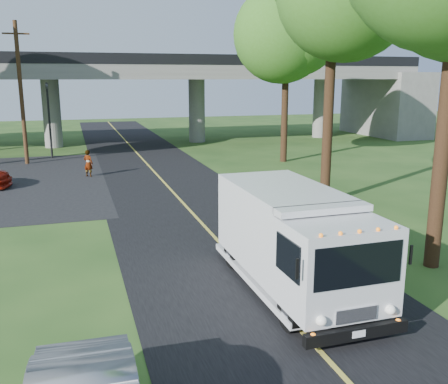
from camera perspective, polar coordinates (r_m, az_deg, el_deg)
name	(u,v)px	position (r m, az deg, el deg)	size (l,w,h in m)	color
ground	(275,303)	(12.90, 5.84, -12.55)	(120.00, 120.00, 0.00)	#254719
road	(186,207)	(21.92, -4.33, -1.70)	(7.00, 90.00, 0.02)	black
lane_line	(186,206)	(21.91, -4.33, -1.65)	(0.12, 90.00, 0.01)	gold
overpass	(126,90)	(42.96, -11.10, 11.41)	(54.00, 10.00, 7.30)	slate
traffic_signal	(49,112)	(36.80, -19.40, 8.58)	(0.18, 0.22, 5.20)	black
utility_pole	(21,93)	(34.83, -22.18, 10.46)	(1.60, 0.26, 9.00)	#472D19
tree_right_far	(291,33)	(33.63, 7.64, 17.56)	(5.77, 5.67, 10.99)	#382314
step_van	(293,238)	(13.18, 7.93, -5.20)	(2.42, 6.43, 2.69)	silver
pedestrian	(88,163)	(29.45, -15.25, 3.18)	(0.56, 0.37, 1.55)	gray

